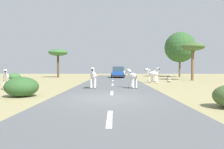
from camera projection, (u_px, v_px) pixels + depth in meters
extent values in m
plane|color=#998E60|center=(108.00, 99.00, 9.84)|extent=(90.00, 90.00, 0.00)
cube|color=#56595B|center=(111.00, 98.00, 9.84)|extent=(6.00, 64.00, 0.05)
cube|color=silver|center=(110.00, 118.00, 5.84)|extent=(0.16, 2.00, 0.01)
cube|color=silver|center=(112.00, 93.00, 11.84)|extent=(0.16, 2.00, 0.01)
cube|color=silver|center=(113.00, 85.00, 17.83)|extent=(0.16, 2.00, 0.01)
cube|color=silver|center=(113.00, 80.00, 23.83)|extent=(0.16, 2.00, 0.01)
cube|color=silver|center=(113.00, 78.00, 29.83)|extent=(0.16, 2.00, 0.01)
cube|color=silver|center=(113.00, 76.00, 35.82)|extent=(0.16, 2.00, 0.01)
ellipsoid|color=silver|center=(93.00, 75.00, 14.46)|extent=(0.49, 1.10, 0.51)
cylinder|color=silver|center=(91.00, 84.00, 14.12)|extent=(0.11, 0.11, 0.74)
cylinder|color=#28231E|center=(91.00, 89.00, 14.13)|extent=(0.13, 0.13, 0.05)
cylinder|color=silver|center=(95.00, 84.00, 14.13)|extent=(0.11, 0.11, 0.74)
cylinder|color=#28231E|center=(95.00, 89.00, 14.14)|extent=(0.13, 0.13, 0.05)
cylinder|color=silver|center=(92.00, 83.00, 14.83)|extent=(0.11, 0.11, 0.74)
cylinder|color=#28231E|center=(92.00, 88.00, 14.84)|extent=(0.13, 0.13, 0.05)
cylinder|color=silver|center=(95.00, 83.00, 14.84)|extent=(0.11, 0.11, 0.74)
cylinder|color=#28231E|center=(95.00, 88.00, 14.85)|extent=(0.13, 0.13, 0.05)
cylinder|color=silver|center=(93.00, 72.00, 13.94)|extent=(0.22, 0.40, 0.44)
cube|color=black|center=(93.00, 71.00, 13.93)|extent=(0.06, 0.36, 0.30)
ellipsoid|color=silver|center=(93.00, 69.00, 13.68)|extent=(0.22, 0.48, 0.24)
ellipsoid|color=black|center=(92.00, 70.00, 13.49)|extent=(0.15, 0.17, 0.14)
cone|color=silver|center=(92.00, 68.00, 13.79)|extent=(0.09, 0.09, 0.14)
cone|color=silver|center=(94.00, 68.00, 13.79)|extent=(0.09, 0.09, 0.14)
cylinder|color=black|center=(94.00, 76.00, 15.01)|extent=(0.05, 0.15, 0.44)
ellipsoid|color=silver|center=(6.00, 77.00, 14.10)|extent=(0.84, 1.11, 0.49)
cylinder|color=silver|center=(4.00, 85.00, 13.76)|extent=(0.14, 0.14, 0.70)
cylinder|color=#28231E|center=(4.00, 90.00, 13.77)|extent=(0.16, 0.16, 0.05)
cylinder|color=silver|center=(8.00, 85.00, 13.88)|extent=(0.14, 0.14, 0.70)
cylinder|color=#28231E|center=(8.00, 90.00, 13.89)|extent=(0.16, 0.16, 0.05)
cylinder|color=silver|center=(4.00, 84.00, 14.36)|extent=(0.14, 0.14, 0.70)
cylinder|color=#28231E|center=(4.00, 89.00, 14.37)|extent=(0.16, 0.16, 0.05)
cylinder|color=silver|center=(8.00, 84.00, 14.48)|extent=(0.14, 0.14, 0.70)
cylinder|color=#28231E|center=(8.00, 89.00, 14.49)|extent=(0.16, 0.16, 0.05)
cylinder|color=silver|center=(6.00, 73.00, 13.65)|extent=(0.34, 0.41, 0.42)
cube|color=black|center=(6.00, 72.00, 13.65)|extent=(0.19, 0.32, 0.29)
ellipsoid|color=silver|center=(5.00, 71.00, 13.43)|extent=(0.37, 0.49, 0.23)
ellipsoid|color=black|center=(5.00, 71.00, 13.27)|extent=(0.19, 0.20, 0.14)
cone|color=silver|center=(4.00, 70.00, 13.50)|extent=(0.11, 0.11, 0.13)
cone|color=silver|center=(7.00, 70.00, 13.56)|extent=(0.11, 0.11, 0.13)
cylinder|color=black|center=(6.00, 78.00, 14.57)|extent=(0.10, 0.15, 0.42)
ellipsoid|color=silver|center=(155.00, 73.00, 22.81)|extent=(0.75, 1.23, 0.54)
cylinder|color=silver|center=(155.00, 78.00, 22.43)|extent=(0.14, 0.14, 0.78)
cylinder|color=#28231E|center=(155.00, 81.00, 22.44)|extent=(0.16, 0.16, 0.05)
cylinder|color=silver|center=(158.00, 78.00, 22.51)|extent=(0.14, 0.14, 0.78)
cylinder|color=#28231E|center=(158.00, 81.00, 22.52)|extent=(0.16, 0.16, 0.05)
cylinder|color=silver|center=(152.00, 78.00, 23.16)|extent=(0.14, 0.14, 0.78)
cylinder|color=#28231E|center=(152.00, 81.00, 23.17)|extent=(0.16, 0.16, 0.05)
cylinder|color=silver|center=(154.00, 78.00, 23.23)|extent=(0.14, 0.14, 0.78)
cylinder|color=#28231E|center=(154.00, 81.00, 23.25)|extent=(0.16, 0.16, 0.05)
cylinder|color=silver|center=(157.00, 70.00, 22.27)|extent=(0.31, 0.45, 0.46)
cube|color=black|center=(157.00, 69.00, 22.27)|extent=(0.14, 0.38, 0.32)
ellipsoid|color=silver|center=(158.00, 69.00, 22.01)|extent=(0.34, 0.54, 0.25)
ellipsoid|color=black|center=(159.00, 69.00, 21.81)|extent=(0.19, 0.21, 0.15)
cone|color=silver|center=(157.00, 68.00, 22.10)|extent=(0.12, 0.12, 0.15)
cone|color=silver|center=(158.00, 68.00, 22.14)|extent=(0.12, 0.12, 0.15)
cylinder|color=black|center=(153.00, 73.00, 23.37)|extent=(0.08, 0.17, 0.47)
ellipsoid|color=silver|center=(154.00, 74.00, 20.27)|extent=(1.15, 0.93, 0.51)
cylinder|color=silver|center=(151.00, 79.00, 20.60)|extent=(0.15, 0.15, 0.74)
cylinder|color=#28231E|center=(151.00, 83.00, 20.61)|extent=(0.17, 0.17, 0.05)
cylinder|color=silver|center=(150.00, 79.00, 20.36)|extent=(0.15, 0.15, 0.74)
cylinder|color=#28231E|center=(150.00, 83.00, 20.37)|extent=(0.17, 0.17, 0.05)
cylinder|color=silver|center=(157.00, 80.00, 20.22)|extent=(0.15, 0.15, 0.74)
cylinder|color=#28231E|center=(157.00, 83.00, 20.23)|extent=(0.17, 0.17, 0.05)
cylinder|color=silver|center=(156.00, 80.00, 19.99)|extent=(0.15, 0.15, 0.74)
cylinder|color=#28231E|center=(156.00, 83.00, 20.00)|extent=(0.17, 0.17, 0.05)
cylinder|color=silver|center=(149.00, 71.00, 20.54)|extent=(0.43, 0.37, 0.43)
cube|color=black|center=(149.00, 70.00, 20.54)|extent=(0.33, 0.22, 0.30)
ellipsoid|color=silver|center=(146.00, 70.00, 20.67)|extent=(0.50, 0.41, 0.24)
ellipsoid|color=black|center=(145.00, 70.00, 20.77)|extent=(0.21, 0.20, 0.14)
cone|color=silver|center=(148.00, 68.00, 20.66)|extent=(0.12, 0.12, 0.14)
cone|color=silver|center=(147.00, 68.00, 20.55)|extent=(0.12, 0.12, 0.14)
cylinder|color=black|center=(159.00, 75.00, 19.99)|extent=(0.15, 0.11, 0.44)
ellipsoid|color=silver|center=(133.00, 76.00, 14.49)|extent=(0.78, 1.09, 0.48)
cylinder|color=silver|center=(132.00, 83.00, 14.86)|extent=(0.13, 0.13, 0.69)
cylinder|color=#28231E|center=(132.00, 88.00, 14.87)|extent=(0.15, 0.15, 0.05)
cylinder|color=silver|center=(129.00, 83.00, 14.76)|extent=(0.13, 0.13, 0.69)
cylinder|color=#28231E|center=(129.00, 88.00, 14.77)|extent=(0.15, 0.15, 0.05)
cylinder|color=silver|center=(136.00, 84.00, 14.25)|extent=(0.13, 0.13, 0.69)
cylinder|color=#28231E|center=(136.00, 88.00, 14.26)|extent=(0.15, 0.15, 0.05)
cylinder|color=silver|center=(133.00, 84.00, 14.15)|extent=(0.13, 0.13, 0.69)
cylinder|color=#28231E|center=(133.00, 89.00, 14.16)|extent=(0.15, 0.15, 0.05)
cylinder|color=silver|center=(129.00, 73.00, 14.92)|extent=(0.32, 0.40, 0.41)
cube|color=black|center=(129.00, 72.00, 14.92)|extent=(0.17, 0.32, 0.28)
ellipsoid|color=silver|center=(128.00, 71.00, 15.14)|extent=(0.35, 0.48, 0.22)
ellipsoid|color=black|center=(127.00, 71.00, 15.30)|extent=(0.18, 0.19, 0.13)
cone|color=silver|center=(129.00, 69.00, 15.06)|extent=(0.11, 0.11, 0.13)
cone|color=silver|center=(128.00, 69.00, 15.01)|extent=(0.11, 0.11, 0.13)
cylinder|color=black|center=(136.00, 78.00, 14.03)|extent=(0.09, 0.14, 0.41)
cube|color=white|center=(119.00, 73.00, 39.27)|extent=(1.99, 4.28, 0.80)
cube|color=#334751|center=(120.00, 69.00, 39.05)|extent=(1.74, 2.27, 0.76)
cube|color=black|center=(119.00, 74.00, 41.44)|extent=(1.72, 0.24, 0.24)
cylinder|color=black|center=(123.00, 74.00, 40.66)|extent=(0.25, 0.69, 0.68)
cylinder|color=black|center=(115.00, 74.00, 40.60)|extent=(0.25, 0.69, 0.68)
cylinder|color=black|center=(125.00, 74.00, 37.96)|extent=(0.25, 0.69, 0.68)
cylinder|color=black|center=(115.00, 74.00, 37.90)|extent=(0.25, 0.69, 0.68)
cube|color=#1E479E|center=(118.00, 74.00, 31.52)|extent=(1.98, 4.27, 0.80)
cube|color=#334751|center=(118.00, 69.00, 31.69)|extent=(1.73, 2.27, 0.76)
cube|color=black|center=(118.00, 76.00, 29.37)|extent=(1.72, 0.23, 0.24)
cylinder|color=black|center=(112.00, 76.00, 30.23)|extent=(0.25, 0.69, 0.68)
cylinder|color=black|center=(124.00, 76.00, 30.13)|extent=(0.25, 0.69, 0.68)
cylinder|color=black|center=(113.00, 75.00, 32.92)|extent=(0.25, 0.69, 0.68)
cylinder|color=black|center=(124.00, 75.00, 32.83)|extent=(0.25, 0.69, 0.68)
cylinder|color=#4C3823|center=(58.00, 67.00, 32.49)|extent=(0.33, 0.33, 3.54)
ellipsoid|color=#386633|center=(58.00, 53.00, 32.42)|extent=(3.06, 3.06, 1.07)
cylinder|color=brown|center=(193.00, 66.00, 24.76)|extent=(0.34, 0.34, 3.68)
ellipsoid|color=#425B2D|center=(193.00, 47.00, 24.69)|extent=(2.83, 2.83, 0.99)
cylinder|color=brown|center=(180.00, 68.00, 34.61)|extent=(0.32, 0.32, 3.07)
sphere|color=#2D5628|center=(180.00, 47.00, 34.49)|extent=(5.22, 5.22, 5.22)
ellipsoid|color=#2D5628|center=(22.00, 87.00, 10.59)|extent=(1.77, 1.59, 1.06)
ellipsoid|color=#386633|center=(14.00, 77.00, 25.14)|extent=(1.54, 1.39, 0.92)
ellipsoid|color=#A89E8C|center=(169.00, 81.00, 21.57)|extent=(0.50, 0.53, 0.29)
ellipsoid|color=#A89E8C|center=(169.00, 78.00, 26.06)|extent=(0.55, 0.53, 0.36)
ellipsoid|color=gray|center=(169.00, 77.00, 29.03)|extent=(0.76, 0.54, 0.59)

